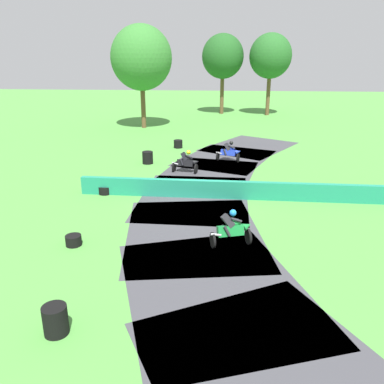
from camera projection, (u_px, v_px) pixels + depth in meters
name	position (u px, v px, depth m)	size (l,w,h in m)	color
ground_plane	(194.00, 197.00, 20.24)	(120.00, 120.00, 0.00)	#4C933D
track_asphalt	(222.00, 198.00, 20.10)	(10.47, 32.69, 0.01)	#3D3D42
safety_barrier	(291.00, 192.00, 19.64)	(0.30, 21.14, 0.90)	#1E8466
motorcycle_lead_blue	(229.00, 152.00, 26.75)	(1.73, 1.13, 1.43)	black
motorcycle_chase_black	(187.00, 162.00, 24.26)	(1.72, 1.06, 1.42)	black
motorcycle_trailing_green	(232.00, 229.00, 15.06)	(1.68, 1.14, 1.43)	black
tire_stack_near	(178.00, 144.00, 30.61)	(0.66, 0.66, 0.60)	black
tire_stack_mid_a	(148.00, 158.00, 26.24)	(0.69, 0.69, 0.80)	black
tire_stack_mid_b	(105.00, 190.00, 20.66)	(0.68, 0.68, 0.40)	black
tire_stack_far	(74.00, 240.00, 15.12)	(0.60, 0.60, 0.40)	black
tire_stack_extra_a	(55.00, 320.00, 10.30)	(0.64, 0.64, 0.80)	black
tree_far_left	(223.00, 57.00, 45.78)	(4.77, 4.77, 9.02)	brown
tree_far_right	(270.00, 56.00, 44.69)	(4.71, 4.71, 9.03)	brown
tree_mid_rise	(141.00, 58.00, 36.86)	(5.65, 5.65, 9.43)	brown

